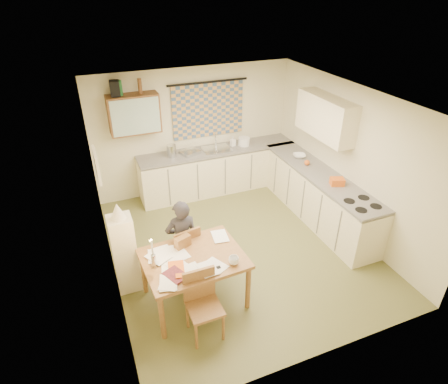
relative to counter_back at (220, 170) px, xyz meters
name	(u,v)px	position (x,y,z in m)	size (l,w,h in m)	color
floor	(238,247)	(-0.43, -1.95, -0.46)	(4.00, 4.50, 0.02)	brown
ceiling	(242,99)	(-0.43, -1.95, 2.06)	(4.00, 4.50, 0.02)	white
wall_back	(194,131)	(-0.43, 0.31, 0.80)	(4.00, 0.02, 2.50)	beige
wall_front	(330,279)	(-0.43, -4.21, 0.80)	(4.00, 0.02, 2.50)	beige
wall_left	(102,208)	(-2.44, -1.95, 0.80)	(0.02, 4.50, 2.50)	beige
wall_right	(349,160)	(1.58, -1.95, 0.80)	(0.02, 4.50, 2.50)	beige
window_blind	(208,110)	(-0.13, 0.27, 1.20)	(1.45, 0.03, 1.05)	#3A5578
curtain_rod	(208,82)	(-0.13, 0.25, 1.75)	(0.04, 0.04, 1.60)	black
wall_cabinet	(134,114)	(-1.58, 0.13, 1.35)	(0.90, 0.34, 0.70)	#593519
wall_cabinet_glass	(136,117)	(-1.58, -0.04, 1.35)	(0.84, 0.02, 0.64)	#99B2A5
upper_cabinet_right	(326,117)	(1.40, -1.40, 1.40)	(0.34, 1.30, 0.70)	beige
framed_print	(97,165)	(-2.40, -1.55, 1.25)	(0.04, 0.50, 0.40)	beige
print_canvas	(99,165)	(-2.38, -1.55, 1.25)	(0.01, 0.42, 0.32)	beige
counter_back	(220,170)	(0.00, 0.00, 0.00)	(3.30, 0.62, 0.92)	beige
counter_right	(317,196)	(1.27, -1.65, 0.00)	(0.62, 2.95, 0.92)	beige
stove	(357,228)	(1.27, -2.76, 0.01)	(0.59, 0.59, 0.92)	white
sink	(217,151)	(-0.06, 0.00, 0.43)	(0.55, 0.45, 0.10)	silver
tap	(216,139)	(-0.01, 0.18, 0.61)	(0.03, 0.03, 0.28)	silver
dish_rack	(190,152)	(-0.62, 0.00, 0.50)	(0.35, 0.30, 0.06)	silver
kettle	(171,151)	(-0.99, 0.00, 0.59)	(0.18, 0.18, 0.24)	silver
mixing_bowl	(244,141)	(0.54, 0.00, 0.55)	(0.24, 0.24, 0.16)	white
soap_bottle	(233,141)	(0.31, 0.05, 0.57)	(0.11, 0.11, 0.20)	white
bowl	(299,156)	(1.27, -0.94, 0.50)	(0.31, 0.31, 0.06)	white
orange_bag	(337,182)	(1.27, -2.11, 0.53)	(0.22, 0.16, 0.12)	orange
fruit_orange	(307,163)	(1.22, -1.29, 0.52)	(0.10, 0.10, 0.10)	orange
speaker	(115,88)	(-1.85, 0.13, 1.83)	(0.16, 0.20, 0.26)	black
bottle_green	(120,88)	(-1.76, 0.13, 1.83)	(0.07, 0.07, 0.26)	#195926
bottle_brown	(140,86)	(-1.42, 0.13, 1.83)	(0.07, 0.07, 0.26)	#593519
dining_table	(195,278)	(-1.46, -2.79, -0.07)	(1.36, 1.06, 0.75)	brown
chair_far	(184,259)	(-1.45, -2.23, -0.18)	(0.47, 0.47, 0.89)	brown
chair_near	(204,316)	(-1.52, -3.37, -0.17)	(0.41, 0.41, 0.90)	brown
person	(182,240)	(-1.46, -2.25, 0.20)	(0.49, 0.33, 1.30)	black
shelf_stand	(125,254)	(-2.27, -2.20, 0.15)	(0.32, 0.30, 1.20)	beige
lampshade	(117,211)	(-2.27, -2.20, 0.86)	(0.20, 0.20, 0.22)	beige
letter_rack	(183,242)	(-1.52, -2.52, 0.38)	(0.22, 0.10, 0.16)	brown
mug	(234,261)	(-1.02, -3.10, 0.35)	(0.14, 0.14, 0.10)	white
magazine	(169,280)	(-1.87, -3.09, 0.31)	(0.31, 0.35, 0.03)	maroon
book	(168,269)	(-1.82, -2.90, 0.31)	(0.25, 0.30, 0.02)	orange
orange_box	(181,277)	(-1.72, -3.10, 0.32)	(0.12, 0.08, 0.04)	orange
eyeglasses	(216,268)	(-1.27, -3.10, 0.31)	(0.13, 0.04, 0.02)	black
candle_holder	(154,261)	(-1.97, -2.77, 0.39)	(0.06, 0.06, 0.18)	silver
candle	(152,247)	(-1.97, -2.74, 0.59)	(0.02, 0.02, 0.22)	white
candle_flame	(150,241)	(-1.99, -2.78, 0.71)	(0.02, 0.02, 0.02)	#FFCC66
papers	(180,262)	(-1.64, -2.83, 0.31)	(1.21, 0.97, 0.02)	white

